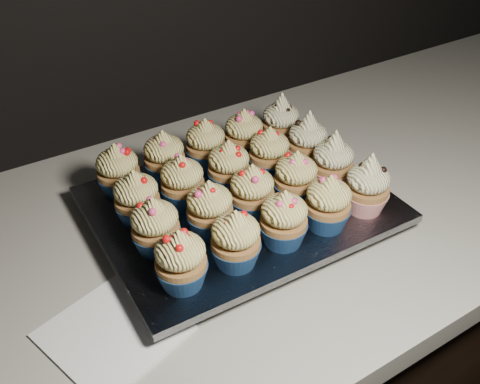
# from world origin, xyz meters

# --- Properties ---
(worktop) EXTENTS (2.44, 0.64, 0.04)m
(worktop) POSITION_xyz_m (0.00, 1.70, 0.88)
(worktop) COLOR beige
(worktop) RESTS_ON cabinet
(napkin) EXTENTS (0.17, 0.17, 0.00)m
(napkin) POSITION_xyz_m (-0.11, 1.58, 0.90)
(napkin) COLOR white
(napkin) RESTS_ON worktop
(baking_tray) EXTENTS (0.39, 0.30, 0.02)m
(baking_tray) POSITION_xyz_m (0.13, 1.68, 0.91)
(baking_tray) COLOR black
(baking_tray) RESTS_ON worktop
(foil_lining) EXTENTS (0.42, 0.33, 0.01)m
(foil_lining) POSITION_xyz_m (0.13, 1.68, 0.93)
(foil_lining) COLOR silver
(foil_lining) RESTS_ON baking_tray
(cupcake_0) EXTENTS (0.06, 0.06, 0.08)m
(cupcake_0) POSITION_xyz_m (-0.02, 1.58, 0.97)
(cupcake_0) COLOR navy
(cupcake_0) RESTS_ON foil_lining
(cupcake_1) EXTENTS (0.06, 0.06, 0.08)m
(cupcake_1) POSITION_xyz_m (0.06, 1.58, 0.97)
(cupcake_1) COLOR navy
(cupcake_1) RESTS_ON foil_lining
(cupcake_2) EXTENTS (0.06, 0.06, 0.08)m
(cupcake_2) POSITION_xyz_m (0.13, 1.58, 0.97)
(cupcake_2) COLOR navy
(cupcake_2) RESTS_ON foil_lining
(cupcake_3) EXTENTS (0.06, 0.06, 0.08)m
(cupcake_3) POSITION_xyz_m (0.20, 1.57, 0.97)
(cupcake_3) COLOR navy
(cupcake_3) RESTS_ON foil_lining
(cupcake_4) EXTENTS (0.06, 0.06, 0.10)m
(cupcake_4) POSITION_xyz_m (0.27, 1.57, 0.97)
(cupcake_4) COLOR red
(cupcake_4) RESTS_ON foil_lining
(cupcake_5) EXTENTS (0.06, 0.06, 0.08)m
(cupcake_5) POSITION_xyz_m (-0.01, 1.65, 0.97)
(cupcake_5) COLOR navy
(cupcake_5) RESTS_ON foil_lining
(cupcake_6) EXTENTS (0.06, 0.06, 0.08)m
(cupcake_6) POSITION_xyz_m (0.06, 1.65, 0.97)
(cupcake_6) COLOR navy
(cupcake_6) RESTS_ON foil_lining
(cupcake_7) EXTENTS (0.06, 0.06, 0.08)m
(cupcake_7) POSITION_xyz_m (0.13, 1.65, 0.97)
(cupcake_7) COLOR navy
(cupcake_7) RESTS_ON foil_lining
(cupcake_8) EXTENTS (0.06, 0.06, 0.08)m
(cupcake_8) POSITION_xyz_m (0.20, 1.64, 0.97)
(cupcake_8) COLOR navy
(cupcake_8) RESTS_ON foil_lining
(cupcake_9) EXTENTS (0.06, 0.06, 0.10)m
(cupcake_9) POSITION_xyz_m (0.27, 1.64, 0.97)
(cupcake_9) COLOR red
(cupcake_9) RESTS_ON foil_lining
(cupcake_10) EXTENTS (0.06, 0.06, 0.08)m
(cupcake_10) POSITION_xyz_m (-0.01, 1.72, 0.97)
(cupcake_10) COLOR navy
(cupcake_10) RESTS_ON foil_lining
(cupcake_11) EXTENTS (0.06, 0.06, 0.08)m
(cupcake_11) POSITION_xyz_m (0.06, 1.72, 0.97)
(cupcake_11) COLOR navy
(cupcake_11) RESTS_ON foil_lining
(cupcake_12) EXTENTS (0.06, 0.06, 0.08)m
(cupcake_12) POSITION_xyz_m (0.13, 1.72, 0.97)
(cupcake_12) COLOR navy
(cupcake_12) RESTS_ON foil_lining
(cupcake_13) EXTENTS (0.06, 0.06, 0.08)m
(cupcake_13) POSITION_xyz_m (0.21, 1.72, 0.97)
(cupcake_13) COLOR navy
(cupcake_13) RESTS_ON foil_lining
(cupcake_14) EXTENTS (0.06, 0.06, 0.10)m
(cupcake_14) POSITION_xyz_m (0.27, 1.71, 0.97)
(cupcake_14) COLOR red
(cupcake_14) RESTS_ON foil_lining
(cupcake_15) EXTENTS (0.06, 0.06, 0.08)m
(cupcake_15) POSITION_xyz_m (-0.01, 1.79, 0.97)
(cupcake_15) COLOR navy
(cupcake_15) RESTS_ON foil_lining
(cupcake_16) EXTENTS (0.06, 0.06, 0.08)m
(cupcake_16) POSITION_xyz_m (0.07, 1.79, 0.97)
(cupcake_16) COLOR navy
(cupcake_16) RESTS_ON foil_lining
(cupcake_17) EXTENTS (0.06, 0.06, 0.08)m
(cupcake_17) POSITION_xyz_m (0.14, 1.79, 0.97)
(cupcake_17) COLOR navy
(cupcake_17) RESTS_ON foil_lining
(cupcake_18) EXTENTS (0.06, 0.06, 0.08)m
(cupcake_18) POSITION_xyz_m (0.20, 1.78, 0.97)
(cupcake_18) COLOR navy
(cupcake_18) RESTS_ON foil_lining
(cupcake_19) EXTENTS (0.06, 0.06, 0.10)m
(cupcake_19) POSITION_xyz_m (0.27, 1.78, 0.97)
(cupcake_19) COLOR red
(cupcake_19) RESTS_ON foil_lining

